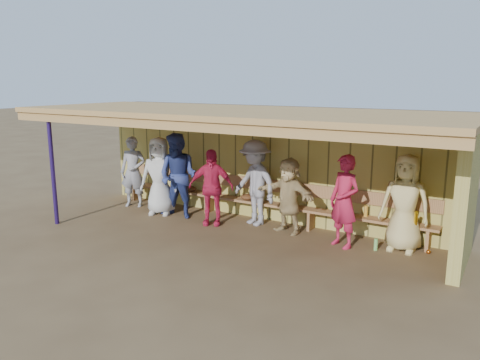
% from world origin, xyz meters
% --- Properties ---
extents(ground, '(90.00, 90.00, 0.00)m').
position_xyz_m(ground, '(0.00, 0.00, 0.00)').
color(ground, brown).
rests_on(ground, ground).
extents(player_a, '(0.74, 0.64, 1.72)m').
position_xyz_m(player_a, '(-3.19, 0.57, 0.86)').
color(player_a, gray).
rests_on(player_a, ground).
extents(player_b, '(1.03, 0.86, 1.80)m').
position_xyz_m(player_b, '(-2.18, 0.38, 0.90)').
color(player_b, silver).
rests_on(player_b, ground).
extents(player_c, '(0.99, 0.80, 1.92)m').
position_xyz_m(player_c, '(-1.63, 0.37, 0.96)').
color(player_c, navy).
rests_on(player_c, ground).
extents(player_d, '(1.04, 0.76, 1.64)m').
position_xyz_m(player_d, '(-0.70, 0.32, 0.82)').
color(player_d, '#CE2049').
rests_on(player_d, ground).
extents(player_e, '(1.35, 1.05, 1.83)m').
position_xyz_m(player_e, '(0.10, 0.81, 0.92)').
color(player_e, '#94929A').
rests_on(player_e, ground).
extents(player_f, '(1.51, 0.83, 1.55)m').
position_xyz_m(player_f, '(0.95, 0.69, 0.78)').
color(player_f, tan).
rests_on(player_f, ground).
extents(player_g, '(0.75, 0.64, 1.74)m').
position_xyz_m(player_g, '(2.19, 0.45, 0.87)').
color(player_g, '#B51D3E').
rests_on(player_g, ground).
extents(player_h, '(0.89, 0.59, 1.79)m').
position_xyz_m(player_h, '(3.19, 0.81, 0.89)').
color(player_h, '#D5C078').
rests_on(player_h, ground).
extents(dugout_structure, '(8.80, 3.20, 2.50)m').
position_xyz_m(dugout_structure, '(0.39, 0.69, 1.69)').
color(dugout_structure, tan).
rests_on(dugout_structure, ground).
extents(bench, '(7.60, 0.34, 0.93)m').
position_xyz_m(bench, '(0.00, 1.12, 0.53)').
color(bench, '#A57446').
rests_on(bench, ground).
extents(dugout_equipment, '(5.72, 0.62, 0.80)m').
position_xyz_m(dugout_equipment, '(-0.48, 0.99, 0.49)').
color(dugout_equipment, gold).
rests_on(dugout_equipment, ground).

